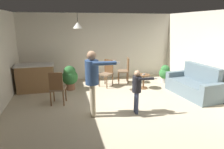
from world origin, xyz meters
TOP-DOWN VIEW (x-y plane):
  - ground at (0.00, 0.00)m, footprint 7.68×7.68m
  - wall_back at (0.00, 3.20)m, footprint 6.40×0.10m
  - wall_right at (3.20, 0.00)m, footprint 0.10×6.40m
  - couch_floral at (2.64, 0.39)m, footprint 1.04×1.88m
  - kitchen_counter at (-2.45, 2.08)m, footprint 1.26×0.66m
  - side_table_by_couch at (1.30, 1.44)m, footprint 0.44×0.44m
  - person_adult at (-0.79, -0.25)m, footprint 0.82×0.51m
  - person_child at (0.34, -0.40)m, footprint 0.60×0.37m
  - dining_chair_by_counter at (0.07, 2.04)m, footprint 0.59×0.59m
  - dining_chair_near_wall at (0.85, 2.27)m, footprint 0.50×0.50m
  - dining_chair_centre_back at (-1.69, 0.66)m, footprint 0.49×0.49m
  - potted_plant_corner at (-1.30, 1.95)m, footprint 0.57×0.57m
  - potted_plant_by_wall at (2.41, 1.90)m, footprint 0.46×0.46m
  - spare_remote_on_table at (1.28, 1.40)m, footprint 0.13×0.10m
  - ceiling_light_pendant at (-0.96, 1.67)m, footprint 0.32×0.32m

SIDE VIEW (x-z plane):
  - ground at x=0.00m, z-range 0.00..0.00m
  - side_table_by_couch at x=1.30m, z-range 0.07..0.59m
  - couch_floral at x=2.64m, z-range -0.17..0.83m
  - potted_plant_by_wall at x=2.41m, z-range 0.04..0.75m
  - kitchen_counter at x=-2.45m, z-range 0.00..0.95m
  - potted_plant_corner at x=-1.30m, z-range 0.04..0.91m
  - spare_remote_on_table at x=1.28m, z-range 0.52..0.56m
  - dining_chair_by_counter at x=0.07m, z-range 0.05..1.05m
  - dining_chair_near_wall at x=0.85m, z-range 0.05..1.05m
  - dining_chair_centre_back at x=-1.69m, z-range 0.05..1.05m
  - person_child at x=0.34m, z-range 0.14..1.31m
  - person_adult at x=-0.79m, z-range 0.20..1.88m
  - wall_back at x=0.00m, z-range 0.00..2.70m
  - wall_right at x=3.20m, z-range 0.00..2.70m
  - ceiling_light_pendant at x=-0.96m, z-range 1.98..2.53m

